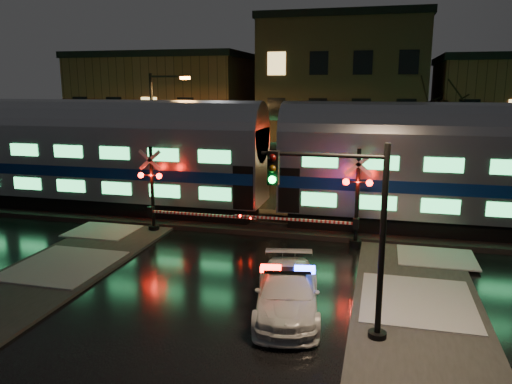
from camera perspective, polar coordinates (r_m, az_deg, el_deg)
ground at (r=20.60m, az=-1.09°, el=-7.45°), size 120.00×120.00×0.00m
ballast at (r=25.20m, az=1.92°, el=-3.50°), size 90.00×4.20×0.24m
sidewalk_left at (r=18.55m, az=-26.62°, el=-10.87°), size 4.00×20.00×0.12m
sidewalk_right at (r=14.50m, az=18.63°, el=-16.71°), size 4.00×20.00×0.12m
building_left at (r=44.64m, az=-9.89°, el=8.86°), size 14.00×10.00×9.00m
building_mid at (r=41.35m, az=10.03°, el=10.34°), size 12.00×11.00×11.50m
train at (r=24.52m, az=1.93°, el=3.87°), size 51.00×3.12×5.92m
police_car at (r=15.58m, az=3.60°, el=-11.39°), size 2.67×4.98×1.53m
crossing_signal_right at (r=21.68m, az=10.51°, el=-1.74°), size 6.08×0.67×4.31m
crossing_signal_left at (r=23.88m, az=-11.06°, el=-0.69°), size 5.80×0.66×4.11m
traffic_light at (r=13.58m, az=10.62°, el=-5.20°), size 3.54×0.67×5.47m
streetlight at (r=30.81m, az=-11.29°, el=7.19°), size 2.54×0.27×7.59m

